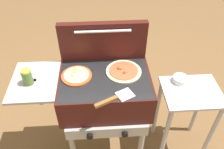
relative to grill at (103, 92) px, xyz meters
name	(u,v)px	position (x,y,z in m)	size (l,w,h in m)	color
ground_plane	(107,147)	(0.01, 0.00, -0.76)	(8.00, 8.00, 0.00)	brown
grill	(103,92)	(0.00, 0.00, 0.00)	(0.96, 0.53, 0.90)	#38110F
grill_lid_open	(103,41)	(0.01, 0.22, 0.30)	(0.63, 0.08, 0.30)	#38110F
pizza_cheese	(76,75)	(-0.18, 0.02, 0.15)	(0.21, 0.21, 0.04)	#C64723
pizza_pepperoni	(123,71)	(0.15, 0.05, 0.15)	(0.25, 0.25, 0.04)	beige
sauce_jar	(27,77)	(-0.50, -0.02, 0.20)	(0.07, 0.07, 0.11)	#4C6B2D
spatula	(115,99)	(0.07, -0.21, 0.15)	(0.26, 0.17, 0.02)	#B7BABF
prep_table	(187,108)	(0.67, 0.00, -0.24)	(0.44, 0.36, 0.72)	#B2B2B7
topping_bowl_near	(180,80)	(0.61, 0.11, -0.02)	(0.12, 0.12, 0.04)	silver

